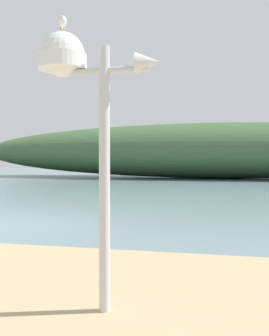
# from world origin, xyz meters

# --- Properties ---
(ground_plane) EXTENTS (120.00, 120.00, 0.00)m
(ground_plane) POSITION_xyz_m (0.00, 0.00, 0.00)
(ground_plane) COLOR gray
(distant_hill) EXTENTS (49.01, 10.32, 5.31)m
(distant_hill) POSITION_xyz_m (5.03, 27.66, 2.66)
(distant_hill) COLOR #3D6038
(distant_hill) RESTS_ON ground
(mast_structure) EXTENTS (1.36, 0.53, 3.04)m
(mast_structure) POSITION_xyz_m (4.12, -6.26, 2.72)
(mast_structure) COLOR silver
(mast_structure) RESTS_ON beach_sand
(seagull_on_radar) EXTENTS (0.18, 0.28, 0.21)m
(seagull_on_radar) POSITION_xyz_m (3.96, -6.25, 3.37)
(seagull_on_radar) COLOR orange
(seagull_on_radar) RESTS_ON mast_structure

